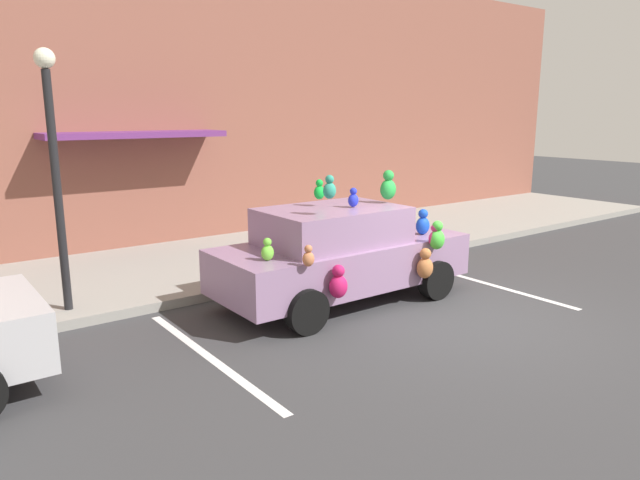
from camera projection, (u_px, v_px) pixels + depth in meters
ground_plane at (467, 318)px, 8.61m from camera, size 60.00×60.00×0.00m
sidewalk at (283, 251)px, 12.52m from camera, size 24.00×4.00×0.15m
storefront_building at (230, 103)px, 13.52m from camera, size 24.00×1.25×6.40m
parking_stripe_front at (485, 283)px, 10.39m from camera, size 0.12×3.60×0.01m
parking_stripe_rear at (209, 357)px, 7.25m from camera, size 0.12×3.60×0.01m
plush_covered_car at (341, 253)px, 9.22m from camera, size 4.17×2.01×2.12m
teddy_bear_on_sidewalk at (387, 234)px, 12.30m from camera, size 0.36×0.30×0.68m
street_lamp_post at (54, 154)px, 8.08m from camera, size 0.28×0.28×3.69m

